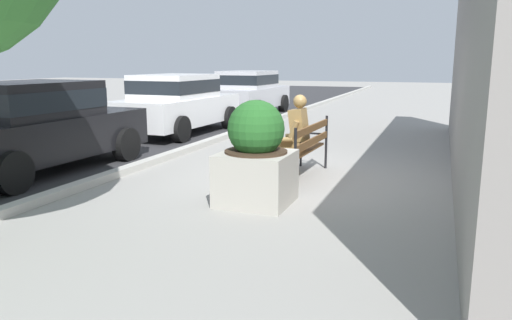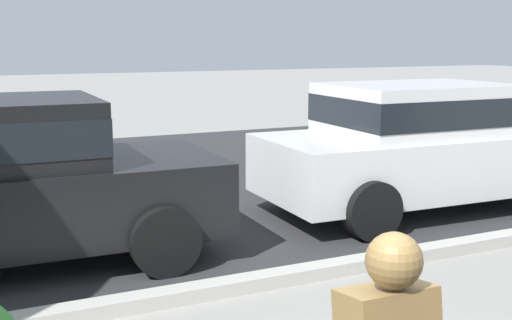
{
  "view_description": "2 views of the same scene",
  "coord_description": "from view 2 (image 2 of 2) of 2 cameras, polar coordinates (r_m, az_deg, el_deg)",
  "views": [
    {
      "loc": [
        -7.59,
        -2.1,
        1.9
      ],
      "look_at": [
        -1.54,
        0.17,
        0.6
      ],
      "focal_mm": 34.65,
      "sensor_mm": 36.0,
      "label": 1
    },
    {
      "loc": [
        -1.37,
        -1.88,
        2.08
      ],
      "look_at": [
        1.66,
        4.43,
        0.8
      ],
      "focal_mm": 46.2,
      "sensor_mm": 36.0,
      "label": 2
    }
  ],
  "objects": [
    {
      "name": "parked_car_white",
      "position": [
        8.33,
        14.19,
        1.48
      ],
      "size": [
        4.15,
        2.02,
        1.56
      ],
      "color": "silver",
      "rests_on": "ground"
    },
    {
      "name": "curb_stone",
      "position": [
        5.37,
        -9.12,
        -11.88
      ],
      "size": [
        60.0,
        0.2,
        0.12
      ],
      "primitive_type": "cube",
      "color": "#B2AFA8",
      "rests_on": "ground"
    },
    {
      "name": "street_surface",
      "position": [
        9.71,
        -16.89,
        -2.44
      ],
      "size": [
        60.0,
        9.0,
        0.01
      ],
      "primitive_type": "cube",
      "color": "#2D2D30",
      "rests_on": "ground"
    }
  ]
}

